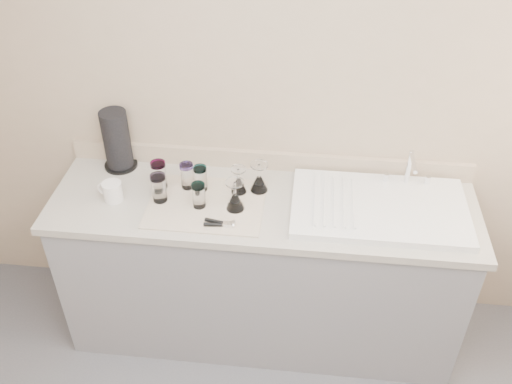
# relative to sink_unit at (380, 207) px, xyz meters

# --- Properties ---
(room_envelope) EXTENTS (3.54, 3.50, 2.52)m
(room_envelope) POSITION_rel_sink_unit_xyz_m (-0.55, -1.20, 0.64)
(room_envelope) COLOR #505055
(room_envelope) RESTS_ON ground
(counter_unit) EXTENTS (2.06, 0.62, 0.90)m
(counter_unit) POSITION_rel_sink_unit_xyz_m (-0.55, -0.00, -0.47)
(counter_unit) COLOR slate
(counter_unit) RESTS_ON ground
(sink_unit) EXTENTS (0.82, 0.50, 0.22)m
(sink_unit) POSITION_rel_sink_unit_xyz_m (0.00, 0.00, 0.00)
(sink_unit) COLOR white
(sink_unit) RESTS_ON counter_unit
(dish_towel) EXTENTS (0.55, 0.42, 0.01)m
(dish_towel) POSITION_rel_sink_unit_xyz_m (-0.82, -0.05, -0.02)
(dish_towel) COLOR beige
(dish_towel) RESTS_ON counter_unit
(tumbler_teal) EXTENTS (0.07, 0.07, 0.15)m
(tumbler_teal) POSITION_rel_sink_unit_xyz_m (-1.07, 0.05, 0.06)
(tumbler_teal) COLOR white
(tumbler_teal) RESTS_ON dish_towel
(tumbler_cyan) EXTENTS (0.07, 0.07, 0.13)m
(tumbler_cyan) POSITION_rel_sink_unit_xyz_m (-0.93, 0.07, 0.06)
(tumbler_cyan) COLOR white
(tumbler_cyan) RESTS_ON dish_towel
(tumbler_purple) EXTENTS (0.07, 0.07, 0.13)m
(tumbler_purple) POSITION_rel_sink_unit_xyz_m (-0.86, 0.06, 0.06)
(tumbler_purple) COLOR white
(tumbler_purple) RESTS_ON dish_towel
(tumbler_magenta) EXTENTS (0.07, 0.07, 0.15)m
(tumbler_magenta) POSITION_rel_sink_unit_xyz_m (-1.04, -0.05, 0.06)
(tumbler_magenta) COLOR white
(tumbler_magenta) RESTS_ON dish_towel
(tumbler_lavender) EXTENTS (0.06, 0.06, 0.13)m
(tumbler_lavender) POSITION_rel_sink_unit_xyz_m (-0.85, -0.07, 0.05)
(tumbler_lavender) COLOR white
(tumbler_lavender) RESTS_ON dish_towel
(goblet_back_left) EXTENTS (0.08, 0.08, 0.14)m
(goblet_back_left) POSITION_rel_sink_unit_xyz_m (-0.68, 0.06, 0.03)
(goblet_back_left) COLOR white
(goblet_back_left) RESTS_ON dish_towel
(goblet_back_right) EXTENTS (0.09, 0.09, 0.15)m
(goblet_back_right) POSITION_rel_sink_unit_xyz_m (-0.58, 0.08, 0.04)
(goblet_back_right) COLOR white
(goblet_back_right) RESTS_ON dish_towel
(goblet_front_left) EXTENTS (0.09, 0.09, 0.16)m
(goblet_front_left) POSITION_rel_sink_unit_xyz_m (-0.68, -0.07, 0.04)
(goblet_front_left) COLOR white
(goblet_front_left) RESTS_ON dish_towel
(can_opener) EXTENTS (0.14, 0.05, 0.02)m
(can_opener) POSITION_rel_sink_unit_xyz_m (-0.73, -0.20, -0.00)
(can_opener) COLOR silver
(can_opener) RESTS_ON dish_towel
(white_mug) EXTENTS (0.14, 0.11, 0.10)m
(white_mug) POSITION_rel_sink_unit_xyz_m (-1.27, -0.06, 0.03)
(white_mug) COLOR white
(white_mug) RESTS_ON counter_unit
(paper_towel_roll) EXTENTS (0.17, 0.17, 0.32)m
(paper_towel_roll) POSITION_rel_sink_unit_xyz_m (-1.32, 0.22, 0.14)
(paper_towel_roll) COLOR black
(paper_towel_roll) RESTS_ON counter_unit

